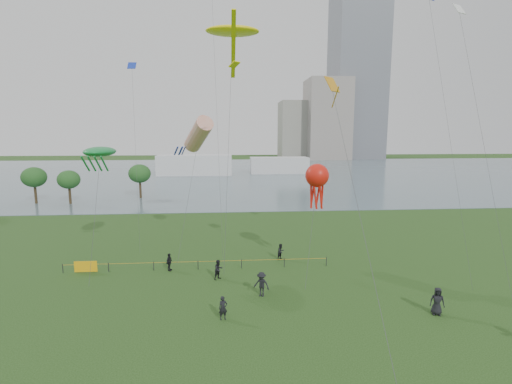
{
  "coord_description": "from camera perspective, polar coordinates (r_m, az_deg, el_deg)",
  "views": [
    {
      "loc": [
        -2.09,
        -17.46,
        12.35
      ],
      "look_at": [
        0.0,
        10.0,
        8.0
      ],
      "focal_mm": 26.0,
      "sensor_mm": 36.0,
      "label": 1
    }
  ],
  "objects": [
    {
      "name": "ground_plane",
      "position": [
        21.49,
        2.25,
        -26.11
      ],
      "size": [
        400.0,
        400.0,
        0.0
      ],
      "primitive_type": "plane",
      "color": "#1A3811"
    },
    {
      "name": "lake",
      "position": [
        118.12,
        -3.32,
        2.97
      ],
      "size": [
        400.0,
        120.0,
        0.08
      ],
      "primitive_type": "cube",
      "color": "slate",
      "rests_on": "ground_plane"
    },
    {
      "name": "tower",
      "position": [
        201.92,
        15.47,
        22.32
      ],
      "size": [
        24.0,
        24.0,
        120.0
      ],
      "primitive_type": "cube",
      "color": "slate",
      "rests_on": "ground_plane"
    },
    {
      "name": "building_mid",
      "position": [
        185.91,
        10.84,
        10.87
      ],
      "size": [
        20.0,
        20.0,
        38.0
      ],
      "primitive_type": "cube",
      "color": "gray",
      "rests_on": "ground_plane"
    },
    {
      "name": "building_low",
      "position": [
        188.57,
        6.15,
        9.43
      ],
      "size": [
        16.0,
        18.0,
        28.0
      ],
      "primitive_type": "cube",
      "color": "gray",
      "rests_on": "ground_plane"
    },
    {
      "name": "pavilion_left",
      "position": [
        113.28,
        -9.38,
        4.13
      ],
      "size": [
        22.0,
        8.0,
        6.0
      ],
      "primitive_type": "cube",
      "color": "silver",
      "rests_on": "ground_plane"
    },
    {
      "name": "pavilion_right",
      "position": [
        116.99,
        3.58,
        4.13
      ],
      "size": [
        18.0,
        7.0,
        5.0
      ],
      "primitive_type": "cube",
      "color": "silver",
      "rests_on": "ground_plane"
    },
    {
      "name": "trees",
      "position": [
        73.48,
        -31.59,
        2.07
      ],
      "size": [
        31.65,
        17.53,
        8.27
      ],
      "color": "#322617",
      "rests_on": "ground_plane"
    },
    {
      "name": "fence",
      "position": [
        36.03,
        -18.83,
        -10.63
      ],
      "size": [
        24.07,
        0.07,
        1.05
      ],
      "color": "black",
      "rests_on": "ground_plane"
    },
    {
      "name": "spectator_a",
      "position": [
        32.49,
        -5.78,
        -11.79
      ],
      "size": [
        1.05,
        1.03,
        1.71
      ],
      "primitive_type": "imported",
      "rotation": [
        0.0,
        0.0,
        0.71
      ],
      "color": "black",
      "rests_on": "ground_plane"
    },
    {
      "name": "spectator_b",
      "position": [
        29.18,
        0.85,
        -14.0
      ],
      "size": [
        1.43,
        1.2,
        1.92
      ],
      "primitive_type": "imported",
      "rotation": [
        0.0,
        0.0,
        -0.48
      ],
      "color": "black",
      "rests_on": "ground_plane"
    },
    {
      "name": "spectator_c",
      "position": [
        35.11,
        -13.2,
        -10.45
      ],
      "size": [
        0.67,
        1.03,
        1.63
      ],
      "primitive_type": "imported",
      "rotation": [
        0.0,
        0.0,
        1.26
      ],
      "color": "black",
      "rests_on": "ground_plane"
    },
    {
      "name": "spectator_d",
      "position": [
        29.3,
        26.1,
        -14.85
      ],
      "size": [
        1.09,
        0.89,
        1.93
      ],
      "primitive_type": "imported",
      "rotation": [
        0.0,
        0.0,
        -0.33
      ],
      "color": "black",
      "rests_on": "ground_plane"
    },
    {
      "name": "spectator_f",
      "position": [
        26.05,
        -5.09,
        -17.36
      ],
      "size": [
        0.68,
        0.54,
        1.62
      ],
      "primitive_type": "imported",
      "rotation": [
        0.0,
        0.0,
        0.29
      ],
      "color": "black",
      "rests_on": "ground_plane"
    },
    {
      "name": "spectator_g",
      "position": [
        37.17,
        3.85,
        -9.15
      ],
      "size": [
        0.99,
        0.96,
        1.6
      ],
      "primitive_type": "imported",
      "rotation": [
        0.0,
        0.0,
        0.68
      ],
      "color": "black",
      "rests_on": "ground_plane"
    },
    {
      "name": "kite_stingray",
      "position": [
        38.8,
        -3.64,
        23.41
      ],
      "size": [
        5.21,
        10.1,
        22.51
      ],
      "rotation": [
        0.0,
        0.0,
        -0.07
      ],
      "color": "#3F3F42"
    },
    {
      "name": "kite_windsock",
      "position": [
        38.5,
        -8.87,
        8.73
      ],
      "size": [
        4.22,
        6.42,
        14.15
      ],
      "rotation": [
        0.0,
        0.0,
        -0.14
      ],
      "color": "#3F3F42"
    },
    {
      "name": "kite_creature",
      "position": [
        37.56,
        -22.89,
        5.7
      ],
      "size": [
        2.64,
        8.4,
        11.15
      ],
      "rotation": [
        0.0,
        0.0,
        -0.14
      ],
      "color": "#3F3F42"
    },
    {
      "name": "kite_octopus",
      "position": [
        32.9,
        9.38,
        2.36
      ],
      "size": [
        2.77,
        5.05,
        9.75
      ],
      "rotation": [
        0.0,
        0.0,
        -0.26
      ],
      "color": "#3F3F42"
    },
    {
      "name": "kite_delta",
      "position": [
        27.34,
        12.1,
        13.87
      ],
      "size": [
        1.45,
        16.3,
        16.44
      ],
      "rotation": [
        0.0,
        0.0,
        -0.42
      ],
      "color": "#3F3F42"
    },
    {
      "name": "small_kites",
      "position": [
        38.44,
        4.87,
        26.81
      ],
      "size": [
        28.78,
        15.87,
        12.71
      ],
      "color": "#1933B2"
    }
  ]
}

